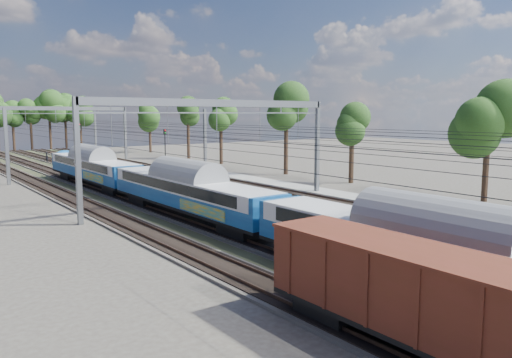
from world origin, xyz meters
TOP-DOWN VIEW (x-y plane):
  - track_bed at (-0.00, 45.00)m, footprint 21.00×130.00m
  - platform at (12.00, 20.00)m, footprint 3.00×70.00m
  - catenary at (0.33, 52.69)m, footprint 25.65×130.00m
  - tree_belt at (7.21, 91.65)m, footprint 40.07×101.60m
  - emu_train at (-4.50, 26.64)m, footprint 2.98×63.12m
  - freight_boxcar at (-9.00, 2.95)m, footprint 2.75×13.27m
  - worker at (-1.34, 79.33)m, footprint 0.53×0.71m
  - signal_near at (0.08, 66.65)m, footprint 0.43×0.39m
  - signal_far at (8.77, 57.28)m, footprint 0.38×0.34m

SIDE VIEW (x-z plane):
  - track_bed at x=0.00m, z-range -0.07..0.27m
  - platform at x=12.00m, z-range 0.00..0.30m
  - worker at x=-1.34m, z-range 0.00..1.75m
  - freight_boxcar at x=-9.00m, z-range 0.38..3.80m
  - emu_train at x=-4.50m, z-range 0.39..4.75m
  - signal_far at x=8.77m, z-range 0.76..6.51m
  - signal_near at x=0.08m, z-range 0.87..7.39m
  - catenary at x=0.33m, z-range 1.90..10.90m
  - tree_belt at x=7.21m, z-range 2.08..14.09m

